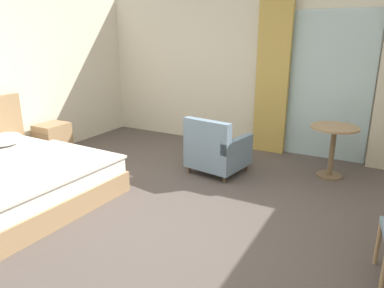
{
  "coord_description": "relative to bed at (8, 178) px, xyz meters",
  "views": [
    {
      "loc": [
        1.9,
        -2.88,
        1.93
      ],
      "look_at": [
        0.18,
        0.25,
        0.83
      ],
      "focal_mm": 33.38,
      "sensor_mm": 36.0,
      "label": 1
    }
  ],
  "objects": [
    {
      "name": "ground",
      "position": [
        1.99,
        0.43,
        -0.31
      ],
      "size": [
        6.74,
        6.65,
        0.1
      ],
      "primitive_type": "cube",
      "color": "#564C47"
    },
    {
      "name": "wall_back",
      "position": [
        1.99,
        3.5,
        1.04
      ],
      "size": [
        6.34,
        0.12,
        2.6
      ],
      "primitive_type": "cube",
      "color": "silver",
      "rests_on": "ground"
    },
    {
      "name": "balcony_glass_door",
      "position": [
        3.08,
        3.42,
        0.88
      ],
      "size": [
        1.28,
        0.02,
        2.29
      ],
      "primitive_type": "cube",
      "color": "silver",
      "rests_on": "ground"
    },
    {
      "name": "curtain_panel_left",
      "position": [
        2.22,
        3.32,
        0.98
      ],
      "size": [
        0.53,
        0.1,
        2.48
      ],
      "primitive_type": "cube",
      "color": "tan",
      "rests_on": "ground"
    },
    {
      "name": "bed",
      "position": [
        0.0,
        0.0,
        0.0
      ],
      "size": [
        2.21,
        1.92,
        1.08
      ],
      "color": "tan",
      "rests_on": "ground"
    },
    {
      "name": "nightstand",
      "position": [
        -0.77,
        1.34,
        0.02
      ],
      "size": [
        0.4,
        0.49,
        0.55
      ],
      "color": "tan",
      "rests_on": "ground"
    },
    {
      "name": "armchair_by_window",
      "position": [
        1.86,
        1.97,
        0.08
      ],
      "size": [
        0.83,
        0.82,
        0.82
      ],
      "color": "gray",
      "rests_on": "ground"
    },
    {
      "name": "round_cafe_table",
      "position": [
        3.33,
        2.62,
        0.28
      ],
      "size": [
        0.64,
        0.64,
        0.73
      ],
      "color": "tan",
      "rests_on": "ground"
    }
  ]
}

